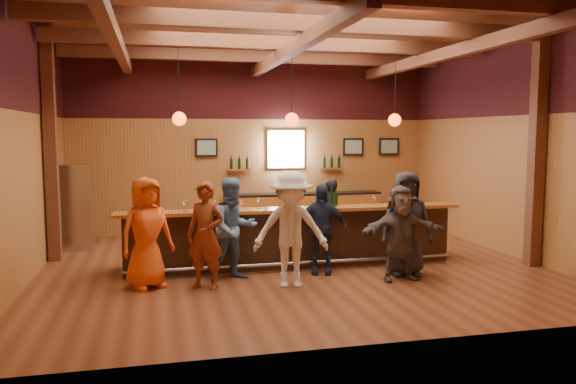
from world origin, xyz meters
name	(u,v)px	position (x,y,z in m)	size (l,w,h in m)	color
room	(291,91)	(0.00, 0.06, 3.21)	(9.04, 9.00, 4.52)	brown
bar_counter	(291,237)	(0.02, 0.15, 0.52)	(6.30, 1.07, 1.11)	black
back_bar_cabinet	(303,211)	(1.20, 3.72, 0.48)	(4.00, 0.52, 0.95)	#9C511C
window	(286,149)	(0.80, 3.95, 2.05)	(0.95, 0.09, 0.95)	silver
framed_pictures	(319,147)	(1.67, 3.94, 2.10)	(5.35, 0.05, 0.45)	black
wine_shelves	(286,166)	(0.80, 3.88, 1.62)	(3.00, 0.18, 0.30)	#9C511C
pendant_lights	(292,119)	(0.00, 0.00, 2.71)	(4.24, 0.24, 1.37)	black
stainless_fridge	(75,207)	(-4.10, 2.60, 0.90)	(0.70, 0.70, 1.80)	silver
customer_orange	(147,233)	(-2.58, -0.90, 0.89)	(0.87, 0.56, 1.77)	#F45817
customer_redvest	(206,235)	(-1.67, -1.13, 0.85)	(0.62, 0.41, 1.70)	maroon
customer_denim	(234,229)	(-1.17, -0.72, 0.86)	(0.84, 0.65, 1.72)	#4D729B
customer_white	(291,230)	(-0.34, -1.36, 0.92)	(1.19, 0.69, 1.85)	silver
customer_navy	(321,229)	(0.36, -0.65, 0.79)	(0.93, 0.39, 1.58)	#1D243A
customer_brown	(401,233)	(1.53, -1.39, 0.80)	(1.48, 0.47, 1.60)	#534742
customer_dark	(406,224)	(1.77, -1.09, 0.90)	(0.88, 0.57, 1.81)	black
bartender	(330,216)	(1.03, 0.94, 0.76)	(0.56, 0.37, 1.53)	black
ice_bucket	(294,201)	(0.02, -0.13, 1.23)	(0.22, 0.22, 0.24)	brown
bottle_a	(332,198)	(0.76, -0.02, 1.25)	(0.08, 0.08, 0.35)	black
bottle_b	(336,200)	(0.81, -0.11, 1.23)	(0.07, 0.07, 0.31)	black
glass_a	(139,206)	(-2.71, -0.23, 1.23)	(0.07, 0.07, 0.17)	silver
glass_b	(185,203)	(-1.93, -0.17, 1.25)	(0.09, 0.09, 0.20)	silver
glass_c	(214,203)	(-1.43, -0.12, 1.23)	(0.07, 0.07, 0.17)	silver
glass_d	(241,203)	(-0.96, -0.17, 1.23)	(0.07, 0.07, 0.16)	silver
glass_e	(259,201)	(-0.63, -0.08, 1.25)	(0.08, 0.08, 0.19)	silver
glass_f	(325,199)	(0.56, -0.22, 1.25)	(0.09, 0.09, 0.20)	silver
glass_g	(374,198)	(1.56, -0.11, 1.24)	(0.08, 0.08, 0.18)	silver
glass_h	(392,198)	(1.92, -0.14, 1.23)	(0.07, 0.07, 0.16)	silver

